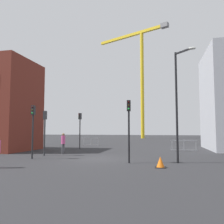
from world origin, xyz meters
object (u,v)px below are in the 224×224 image
at_px(traffic_light_median, 129,121).
at_px(pedestrian_walking, 63,142).
at_px(traffic_light_far, 45,125).
at_px(streetlamp_tall, 179,97).
at_px(traffic_light_verge, 33,123).
at_px(traffic_cone_orange, 160,162).
at_px(construction_crane, 140,66).
at_px(traffic_light_crosswalk, 80,125).

xyz_separation_m(traffic_light_median, pedestrian_walking, (-6.50, 4.32, -1.63)).
bearing_deg(traffic_light_far, pedestrian_walking, 63.86).
height_order(streetlamp_tall, traffic_light_median, streetlamp_tall).
bearing_deg(pedestrian_walking, traffic_light_far, -116.14).
xyz_separation_m(traffic_light_verge, traffic_light_far, (-0.16, 2.03, -0.15)).
bearing_deg(traffic_light_verge, traffic_cone_orange, -11.66).
height_order(streetlamp_tall, traffic_cone_orange, streetlamp_tall).
bearing_deg(streetlamp_tall, traffic_light_far, 169.40).
bearing_deg(traffic_light_far, traffic_cone_orange, -22.82).
distance_m(construction_crane, traffic_light_far, 44.29).
bearing_deg(traffic_light_far, traffic_light_median, -19.32).
xyz_separation_m(traffic_light_crosswalk, pedestrian_walking, (0.49, -5.44, -1.62)).
xyz_separation_m(traffic_light_crosswalk, traffic_cone_orange, (8.96, -11.11, -2.40)).
height_order(traffic_light_crosswalk, traffic_light_far, traffic_light_crosswalk).
xyz_separation_m(traffic_light_crosswalk, traffic_light_verge, (-0.21, -9.22, -0.06)).
height_order(traffic_light_verge, traffic_cone_orange, traffic_light_verge).
bearing_deg(streetlamp_tall, traffic_cone_orange, -121.55).
bearing_deg(traffic_light_crosswalk, construction_crane, 83.77).
bearing_deg(construction_crane, traffic_light_far, -95.66).
distance_m(streetlamp_tall, pedestrian_walking, 10.83).
xyz_separation_m(construction_crane, pedestrian_walking, (-3.21, -39.31, -17.52)).
bearing_deg(traffic_light_far, traffic_light_crosswalk, 87.06).
distance_m(construction_crane, traffic_light_verge, 46.11).
bearing_deg(pedestrian_walking, construction_crane, 85.33).
xyz_separation_m(construction_crane, streetlamp_tall, (6.46, -43.02, -14.37)).
xyz_separation_m(construction_crane, traffic_light_verge, (-3.91, -43.08, -15.96)).
distance_m(construction_crane, traffic_light_crosswalk, 37.59).
relative_size(traffic_light_far, pedestrian_walking, 2.01).
xyz_separation_m(streetlamp_tall, pedestrian_walking, (-9.67, 3.71, -3.16)).
distance_m(traffic_light_crosswalk, traffic_light_verge, 9.22).
bearing_deg(traffic_cone_orange, traffic_light_far, 157.18).
bearing_deg(streetlamp_tall, pedestrian_walking, 158.98).
relative_size(traffic_light_verge, traffic_light_median, 0.97).
distance_m(construction_crane, traffic_light_median, 46.55).
bearing_deg(construction_crane, traffic_light_crosswalk, -96.23).
height_order(construction_crane, pedestrian_walking, construction_crane).
relative_size(traffic_light_verge, traffic_light_far, 1.07).
height_order(streetlamp_tall, traffic_light_far, streetlamp_tall).
bearing_deg(traffic_light_far, traffic_light_verge, -85.59).
relative_size(traffic_light_verge, pedestrian_walking, 2.14).
bearing_deg(traffic_cone_orange, streetlamp_tall, 58.45).
height_order(traffic_light_far, traffic_light_median, traffic_light_median).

